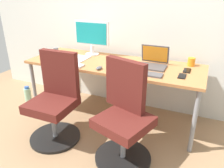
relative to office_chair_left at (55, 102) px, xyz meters
The scene contains 17 objects.
ground_plane 0.86m from the office_chair_left, 57.69° to the left, with size 5.28×5.28×0.00m, color #9E7A56.
back_wall 1.44m from the office_chair_left, 69.66° to the left, with size 4.40×0.04×2.60m, color silver.
desk 0.78m from the office_chair_left, 57.69° to the left, with size 2.05×0.73×0.72m.
office_chair_left is the anchor object (origin of this frame).
office_chair_right 0.78m from the office_chair_left, ahead, with size 0.55×0.55×0.94m.
water_bottle_on_floor 0.89m from the office_chair_left, 154.46° to the left, with size 0.09×0.09×0.31m.
desktop_monitor 1.01m from the office_chair_left, 90.58° to the left, with size 0.48×0.18×0.43m.
open_laptop 1.15m from the office_chair_left, 39.54° to the left, with size 0.31×0.27×0.22m.
keyboard_by_monitor 0.46m from the office_chair_left, 95.05° to the left, with size 0.34×0.12×0.02m, color silver.
keyboard_by_laptop 0.98m from the office_chair_left, 25.83° to the left, with size 0.34×0.12×0.02m, color #515156.
mouse_by_monitor 0.58m from the office_chair_left, 45.90° to the left, with size 0.06×0.10×0.03m, color #515156.
mouse_by_laptop 0.84m from the office_chair_left, 59.84° to the left, with size 0.06×0.10×0.03m, color #B7B7B7.
coffee_mug 1.55m from the office_chair_left, 35.52° to the left, with size 0.08×0.08×0.09m, color orange.
pen_cup 0.81m from the office_chair_left, 123.80° to the left, with size 0.07×0.07×0.10m, color slate.
phone_near_monitor 1.43m from the office_chair_left, 29.39° to the left, with size 0.07×0.14×0.01m, color black.
phone_near_laptop 1.32m from the office_chair_left, 22.66° to the left, with size 0.07×0.14×0.01m, color black.
paper_pile 0.66m from the office_chair_left, 96.08° to the left, with size 0.21×0.30×0.01m, color white.
Camera 1 is at (0.98, -2.27, 1.51)m, focal length 35.44 mm.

